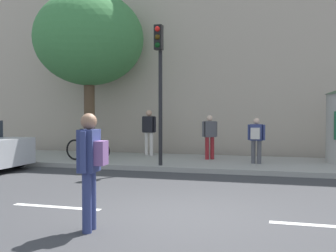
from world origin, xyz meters
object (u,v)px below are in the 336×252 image
object	(u,v)px
pedestrian_near_pole	(90,161)
pedestrian_tallest	(210,134)
street_tree	(89,39)
traffic_light	(159,72)
pedestrian_with_backpack	(256,137)
bicycle_upright	(88,149)
pedestrian_in_light_jacket	(149,129)

from	to	relation	value
pedestrian_near_pole	pedestrian_tallest	xyz separation A→B (m)	(0.27, 8.67, -0.01)
street_tree	pedestrian_tallest	size ratio (longest dim) A/B	4.12
traffic_light	street_tree	size ratio (longest dim) A/B	0.67
traffic_light	pedestrian_with_backpack	xyz separation A→B (m)	(2.84, 1.37, -2.03)
traffic_light	street_tree	xyz separation A→B (m)	(-3.79, 2.80, 1.67)
traffic_light	pedestrian_tallest	bearing A→B (deg)	61.44
pedestrian_near_pole	bicycle_upright	bearing A→B (deg)	117.36
pedestrian_with_backpack	bicycle_upright	bearing A→B (deg)	-172.37
street_tree	pedestrian_near_pole	world-z (taller)	street_tree
street_tree	pedestrian_tallest	xyz separation A→B (m)	(4.97, -0.62, -3.67)
pedestrian_in_light_jacket	bicycle_upright	distance (m)	2.79
traffic_light	pedestrian_with_backpack	bearing A→B (deg)	25.72
pedestrian_with_backpack	bicycle_upright	distance (m)	5.67
street_tree	pedestrian_with_backpack	xyz separation A→B (m)	(6.63, -1.43, -3.70)
pedestrian_tallest	pedestrian_with_backpack	bearing A→B (deg)	-25.96
traffic_light	pedestrian_near_pole	world-z (taller)	traffic_light
pedestrian_tallest	traffic_light	bearing A→B (deg)	-118.56
bicycle_upright	pedestrian_in_light_jacket	bearing A→B (deg)	57.75
pedestrian_tallest	bicycle_upright	size ratio (longest dim) A/B	0.89
traffic_light	pedestrian_near_pole	size ratio (longest dim) A/B	2.43
pedestrian_near_pole	street_tree	bearing A→B (deg)	116.84
pedestrian_near_pole	bicycle_upright	world-z (taller)	pedestrian_near_pole
traffic_light	street_tree	world-z (taller)	street_tree
pedestrian_with_backpack	bicycle_upright	size ratio (longest dim) A/B	0.84
pedestrian_in_light_jacket	pedestrian_with_backpack	world-z (taller)	pedestrian_in_light_jacket
bicycle_upright	pedestrian_near_pole	bearing A→B (deg)	-62.64
pedestrian_in_light_jacket	bicycle_upright	world-z (taller)	pedestrian_in_light_jacket
pedestrian_tallest	bicycle_upright	xyz separation A→B (m)	(-3.95, -1.56, -0.51)
pedestrian_tallest	pedestrian_with_backpack	xyz separation A→B (m)	(1.66, -0.81, -0.04)
pedestrian_in_light_jacket	bicycle_upright	xyz separation A→B (m)	(-1.45, -2.29, -0.64)
pedestrian_near_pole	traffic_light	bearing A→B (deg)	98.03
street_tree	pedestrian_in_light_jacket	xyz separation A→B (m)	(2.47, 0.11, -3.53)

